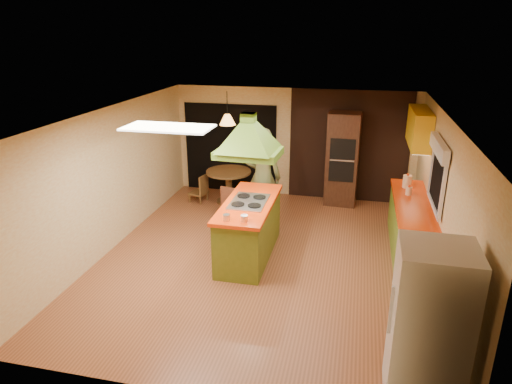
% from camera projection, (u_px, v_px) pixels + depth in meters
% --- Properties ---
extents(ground, '(6.50, 6.50, 0.00)m').
position_uv_depth(ground, '(264.00, 258.00, 7.92)').
color(ground, '#9B5632').
rests_on(ground, ground).
extents(room_walls, '(5.50, 6.50, 6.50)m').
position_uv_depth(room_walls, '(265.00, 190.00, 7.49)').
color(room_walls, beige).
rests_on(room_walls, ground).
extents(ceiling_plane, '(6.50, 6.50, 0.00)m').
position_uv_depth(ceiling_plane, '(265.00, 114.00, 7.06)').
color(ceiling_plane, silver).
rests_on(ceiling_plane, room_walls).
extents(brick_panel, '(2.64, 0.03, 2.50)m').
position_uv_depth(brick_panel, '(349.00, 147.00, 10.19)').
color(brick_panel, '#381E14').
rests_on(brick_panel, ground).
extents(nook_opening, '(2.20, 0.03, 2.10)m').
position_uv_depth(nook_opening, '(230.00, 148.00, 10.83)').
color(nook_opening, black).
rests_on(nook_opening, ground).
extents(right_counter, '(0.62, 3.05, 0.92)m').
position_uv_depth(right_counter, '(411.00, 232.00, 7.80)').
color(right_counter, olive).
rests_on(right_counter, ground).
extents(upper_cabinets, '(0.34, 1.40, 0.70)m').
position_uv_depth(upper_cabinets, '(419.00, 128.00, 8.73)').
color(upper_cabinets, yellow).
rests_on(upper_cabinets, room_walls).
extents(window_right, '(0.12, 1.35, 1.06)m').
position_uv_depth(window_right, '(439.00, 163.00, 7.12)').
color(window_right, black).
rests_on(window_right, room_walls).
extents(fluor_panel, '(1.20, 0.60, 0.03)m').
position_uv_depth(fluor_panel, '(168.00, 128.00, 6.19)').
color(fluor_panel, white).
rests_on(fluor_panel, ceiling_plane).
extents(kitchen_island, '(0.81, 2.01, 1.02)m').
position_uv_depth(kitchen_island, '(249.00, 229.00, 7.84)').
color(kitchen_island, olive).
rests_on(kitchen_island, ground).
extents(range_hood, '(1.05, 0.78, 0.79)m').
position_uv_depth(range_hood, '(248.00, 129.00, 7.24)').
color(range_hood, '#567C1F').
rests_on(range_hood, ceiling_plane).
extents(man, '(0.73, 0.48, 1.99)m').
position_uv_depth(man, '(263.00, 177.00, 8.92)').
color(man, brown).
rests_on(man, ground).
extents(refrigerator, '(0.75, 0.71, 1.80)m').
position_uv_depth(refrigerator, '(429.00, 327.00, 4.63)').
color(refrigerator, white).
rests_on(refrigerator, ground).
extents(wall_oven, '(0.71, 0.63, 2.06)m').
position_uv_depth(wall_oven, '(342.00, 159.00, 10.03)').
color(wall_oven, '#4B2818').
rests_on(wall_oven, ground).
extents(dining_table, '(1.00, 1.00, 0.75)m').
position_uv_depth(dining_table, '(229.00, 180.00, 10.23)').
color(dining_table, brown).
rests_on(dining_table, ground).
extents(chair_left, '(0.43, 0.43, 0.64)m').
position_uv_depth(chair_left, '(198.00, 188.00, 10.36)').
color(chair_left, brown).
rests_on(chair_left, ground).
extents(chair_near, '(0.43, 0.43, 0.65)m').
position_uv_depth(chair_near, '(232.00, 200.00, 9.65)').
color(chair_near, brown).
rests_on(chair_near, ground).
extents(pendant_lamp, '(0.37, 0.37, 0.22)m').
position_uv_depth(pendant_lamp, '(227.00, 120.00, 9.76)').
color(pendant_lamp, '#FF9E3F').
rests_on(pendant_lamp, ceiling_plane).
extents(canister_large, '(0.19, 0.19, 0.24)m').
position_uv_depth(canister_large, '(407.00, 181.00, 8.56)').
color(canister_large, '#FDEDCC').
rests_on(canister_large, right_counter).
extents(canister_medium, '(0.17, 0.17, 0.19)m').
position_uv_depth(canister_medium, '(407.00, 182.00, 8.63)').
color(canister_medium, beige).
rests_on(canister_medium, right_counter).
extents(canister_small, '(0.11, 0.11, 0.15)m').
position_uv_depth(canister_small, '(409.00, 191.00, 8.19)').
color(canister_small, '#FFEECD').
rests_on(canister_small, right_counter).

